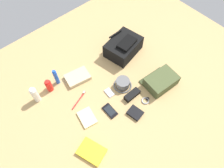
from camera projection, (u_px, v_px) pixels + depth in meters
The scene contains 16 objects.
ground_plane at pixel (112, 87), 1.75m from camera, with size 2.64×2.02×0.02m, color tan.
backpack at pixel (123, 47), 1.87m from camera, with size 0.35×0.29×0.17m.
toiletry_pouch at pixel (161, 81), 1.71m from camera, with size 0.27×0.24×0.09m.
bucket_hat at pixel (123, 84), 1.71m from camera, with size 0.15×0.15×0.08m.
toothpaste_tube at pixel (35, 95), 1.61m from camera, with size 0.05×0.05×0.16m.
sunscreen_spray at pixel (49, 86), 1.68m from camera, with size 0.05×0.05×0.12m.
deodorant_spray at pixel (56, 77), 1.69m from camera, with size 0.03×0.03×0.17m.
paperback_novel at pixel (92, 151), 1.45m from camera, with size 0.19×0.22×0.03m.
cell_phone at pixel (110, 111), 1.62m from camera, with size 0.07×0.13×0.01m.
media_player at pixel (109, 93), 1.70m from camera, with size 0.06×0.09×0.01m.
wristwatch at pixel (146, 100), 1.66m from camera, with size 0.07×0.06×0.01m.
toothbrush at pixel (80, 99), 1.67m from camera, with size 0.18×0.07×0.02m.
wallet at pixel (135, 113), 1.60m from camera, with size 0.09×0.11×0.02m, color black.
notepad at pixel (87, 117), 1.59m from camera, with size 0.11×0.15×0.02m, color beige.
folded_towel at pixel (78, 77), 1.77m from camera, with size 0.20×0.14×0.04m, color #C6B289.
sunglasses_case at pixel (132, 95), 1.67m from camera, with size 0.14×0.06×0.04m, color black.
Camera 1 is at (-0.59, -0.66, 1.50)m, focal length 33.06 mm.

